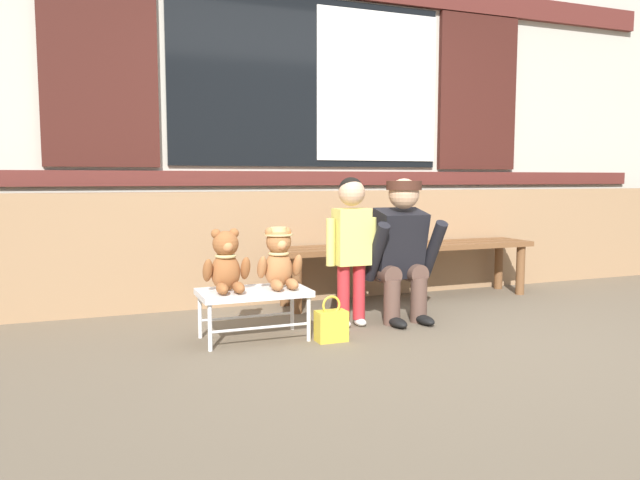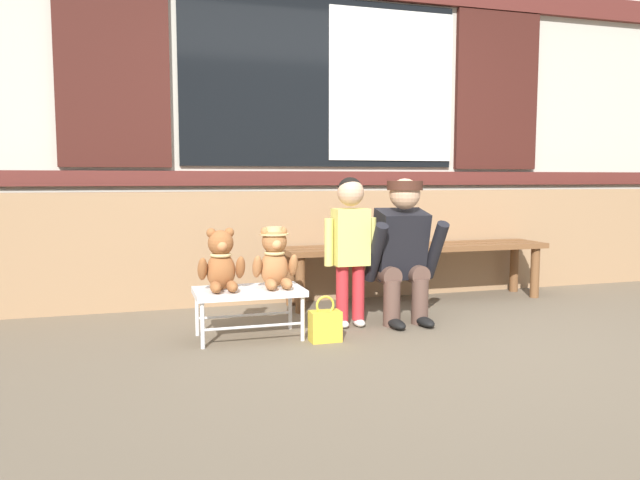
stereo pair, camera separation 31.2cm
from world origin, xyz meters
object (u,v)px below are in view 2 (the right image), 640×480
Objects in this scene: small_display_bench at (249,294)px; handbag_on_ground at (325,325)px; child_standing at (350,235)px; teddy_bear_with_hat at (275,259)px; adult_crouching at (403,250)px; teddy_bear_plain at (221,262)px; wooden_bench_long at (417,253)px.

handbag_on_ground is at bearing -25.97° from small_display_bench.
small_display_bench is 0.67× the size of child_standing.
adult_crouching reaches higher than teddy_bear_with_hat.
handbag_on_ground is at bearing -19.47° from teddy_bear_plain.
teddy_bear_plain reaches higher than handbag_on_ground.
adult_crouching is at bearing -123.47° from wooden_bench_long.
teddy_bear_with_hat is (-1.28, -0.72, 0.10)m from wooden_bench_long.
teddy_bear_plain and teddy_bear_with_hat have the same top height.
child_standing is at bearing 48.89° from handbag_on_ground.
small_display_bench is 1.76× the size of teddy_bear_with_hat.
wooden_bench_long is 3.28× the size of small_display_bench.
child_standing is 1.01× the size of adult_crouching.
teddy_bear_plain is 1.34× the size of handbag_on_ground.
small_display_bench is 1.07m from adult_crouching.
teddy_bear_with_hat is 0.54m from child_standing.
adult_crouching is (0.37, 0.02, -0.11)m from child_standing.
handbag_on_ground is (0.25, -0.20, -0.38)m from teddy_bear_with_hat.
teddy_bear_with_hat is at bearing 0.13° from teddy_bear_plain.
teddy_bear_with_hat is 0.89m from adult_crouching.
teddy_bear_plain is 1.21m from adult_crouching.
handbag_on_ground is (0.57, -0.20, -0.37)m from teddy_bear_plain.
teddy_bear_plain is (-1.60, -0.72, 0.09)m from wooden_bench_long.
teddy_bear_with_hat is at bearing -172.62° from adult_crouching.
adult_crouching is 3.49× the size of handbag_on_ground.
teddy_bear_with_hat is at bearing 0.77° from small_display_bench.
teddy_bear_plain is 0.32m from teddy_bear_with_hat.
wooden_bench_long is at bearing 29.15° from teddy_bear_with_hat.
child_standing reaches higher than teddy_bear_plain.
adult_crouching is (-0.40, -0.60, 0.11)m from wooden_bench_long.
small_display_bench is at bearing -0.51° from teddy_bear_plain.
child_standing is 0.39m from adult_crouching.
small_display_bench is at bearing -173.62° from adult_crouching.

